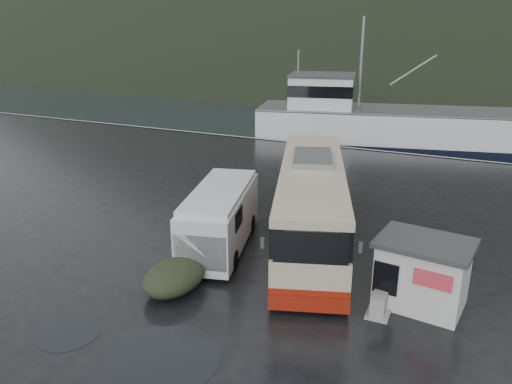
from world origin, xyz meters
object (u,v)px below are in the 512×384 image
at_px(dome_tent, 175,290).
at_px(ticket_kiosk, 418,304).
at_px(waste_bin_left, 289,298).
at_px(waste_bin_right, 405,278).
at_px(jersey_barrier_b, 380,311).
at_px(white_van, 221,247).
at_px(coach_bus, 310,238).
at_px(fishing_trawler, 394,133).
at_px(jersey_barrier_a, 302,290).

bearing_deg(dome_tent, ticket_kiosk, 18.10).
bearing_deg(waste_bin_left, waste_bin_right, 42.19).
bearing_deg(jersey_barrier_b, white_van, 163.07).
bearing_deg(coach_bus, fishing_trawler, 73.03).
height_order(dome_tent, ticket_kiosk, ticket_kiosk).
relative_size(dome_tent, fishing_trawler, 0.10).
relative_size(white_van, dome_tent, 2.35).
xyz_separation_m(white_van, jersey_barrier_a, (4.35, -2.00, 0.00)).
xyz_separation_m(white_van, waste_bin_right, (7.58, 0.43, 0.00)).
xyz_separation_m(waste_bin_right, fishing_trawler, (-4.92, 26.36, 0.00)).
bearing_deg(white_van, ticket_kiosk, -22.96).
bearing_deg(ticket_kiosk, coach_bus, 151.79).
height_order(waste_bin_right, dome_tent, waste_bin_right).
distance_m(white_van, jersey_barrier_b, 7.47).
height_order(coach_bus, white_van, coach_bus).
bearing_deg(jersey_barrier_a, waste_bin_left, -106.60).
height_order(waste_bin_left, fishing_trawler, fishing_trawler).
height_order(dome_tent, fishing_trawler, fishing_trawler).
bearing_deg(waste_bin_left, ticket_kiosk, 19.70).
height_order(white_van, dome_tent, white_van).
xyz_separation_m(waste_bin_left, jersey_barrier_b, (3.01, 0.52, 0.00)).
bearing_deg(waste_bin_right, ticket_kiosk, -67.31).
distance_m(waste_bin_right, jersey_barrier_b, 2.64).
xyz_separation_m(jersey_barrier_b, fishing_trawler, (-4.48, 28.96, 0.00)).
distance_m(waste_bin_left, fishing_trawler, 29.52).
distance_m(coach_bus, waste_bin_right, 4.88).
distance_m(coach_bus, jersey_barrier_b, 6.12).
height_order(waste_bin_right, ticket_kiosk, ticket_kiosk).
relative_size(coach_bus, fishing_trawler, 0.45).
xyz_separation_m(waste_bin_left, dome_tent, (-3.94, -1.16, 0.00)).
distance_m(white_van, fishing_trawler, 26.92).
bearing_deg(jersey_barrier_b, fishing_trawler, 98.80).
relative_size(jersey_barrier_a, fishing_trawler, 0.05).
xyz_separation_m(coach_bus, dome_tent, (-2.95, -6.32, 0.00)).
distance_m(coach_bus, white_van, 4.00).
distance_m(coach_bus, jersey_barrier_a, 4.62).
bearing_deg(ticket_kiosk, waste_bin_right, 120.18).
relative_size(waste_bin_left, dome_tent, 0.53).
relative_size(coach_bus, jersey_barrier_a, 8.31).
xyz_separation_m(coach_bus, waste_bin_left, (0.99, -5.16, 0.00)).
bearing_deg(ticket_kiosk, dome_tent, -154.41).
xyz_separation_m(waste_bin_right, ticket_kiosk, (0.69, -1.64, 0.00)).
height_order(dome_tent, jersey_barrier_a, dome_tent).
bearing_deg(fishing_trawler, ticket_kiosk, -91.17).
bearing_deg(dome_tent, waste_bin_left, 16.40).
distance_m(dome_tent, ticket_kiosk, 8.49).
relative_size(waste_bin_left, fishing_trawler, 0.05).
height_order(white_van, fishing_trawler, fishing_trawler).
bearing_deg(ticket_kiosk, waste_bin_left, -152.82).
bearing_deg(waste_bin_left, white_van, 146.95).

